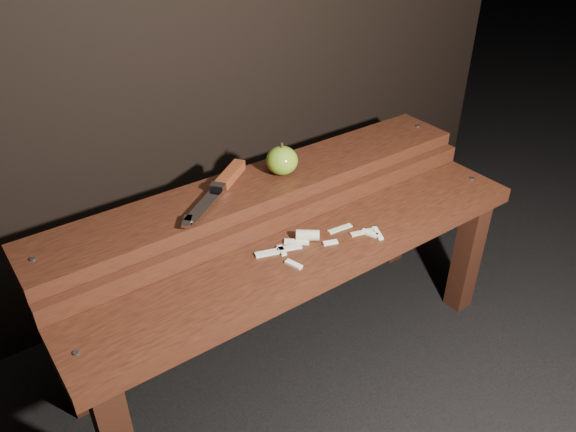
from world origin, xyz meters
TOP-DOWN VIEW (x-y plane):
  - ground at (0.00, 0.00)m, footprint 60.00×60.00m
  - bench_front_tier at (0.00, -0.06)m, footprint 1.20×0.20m
  - bench_rear_tier at (0.00, 0.17)m, footprint 1.20×0.21m
  - apple at (0.06, 0.17)m, footprint 0.08×0.08m
  - knife at (-0.10, 0.20)m, footprint 0.27×0.20m
  - apple_scraps at (0.01, -0.03)m, footprint 0.31×0.14m

SIDE VIEW (x-z plane):
  - ground at x=0.00m, z-range 0.00..0.00m
  - bench_front_tier at x=0.00m, z-range 0.14..0.56m
  - bench_rear_tier at x=0.00m, z-range 0.16..0.67m
  - apple_scraps at x=0.01m, z-range 0.41..0.44m
  - knife at x=-0.10m, z-range 0.50..0.53m
  - apple at x=0.06m, z-range 0.49..0.58m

